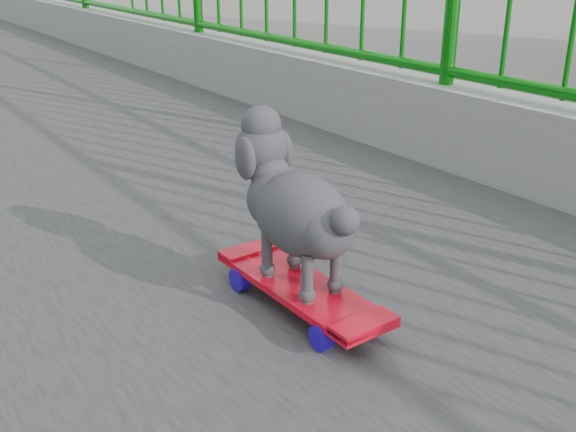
% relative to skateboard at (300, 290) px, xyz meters
% --- Properties ---
extents(skateboard, '(0.16, 0.51, 0.07)m').
position_rel_skateboard_xyz_m(skateboard, '(0.00, 0.00, 0.00)').
color(skateboard, red).
rests_on(skateboard, footbridge).
extents(poodle, '(0.18, 0.43, 0.35)m').
position_rel_skateboard_xyz_m(poodle, '(-0.00, 0.02, 0.21)').
color(poodle, '#2F2D32').
rests_on(poodle, skateboard).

